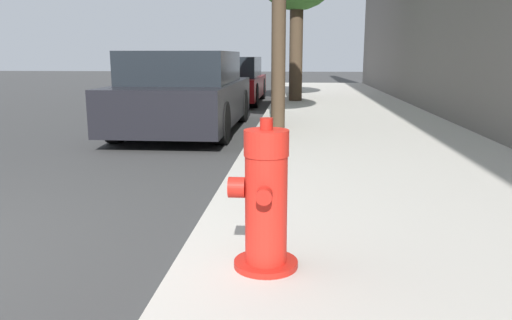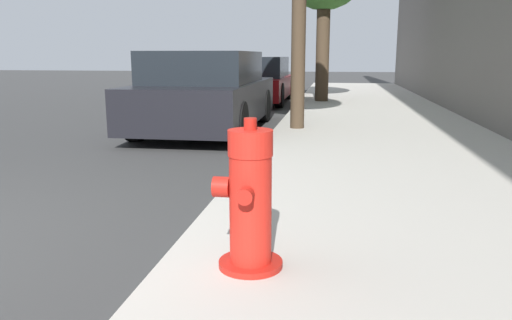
# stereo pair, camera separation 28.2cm
# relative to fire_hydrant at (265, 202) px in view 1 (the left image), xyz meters

# --- Properties ---
(sidewalk_slab) EXTENTS (3.50, 40.00, 0.14)m
(sidewalk_slab) POSITION_rel_fire_hydrant_xyz_m (1.21, -0.09, -0.46)
(sidewalk_slab) COLOR #B7B2A8
(sidewalk_slab) RESTS_ON ground_plane
(fire_hydrant) EXTENTS (0.40, 0.39, 0.86)m
(fire_hydrant) POSITION_rel_fire_hydrant_xyz_m (0.00, 0.00, 0.00)
(fire_hydrant) COLOR red
(fire_hydrant) RESTS_ON sidewalk_slab
(parked_car_near) EXTENTS (1.87, 4.30, 1.40)m
(parked_car_near) POSITION_rel_fire_hydrant_xyz_m (-1.83, 6.05, 0.15)
(parked_car_near) COLOR black
(parked_car_near) RESTS_ON ground_plane
(parked_car_mid) EXTENTS (1.69, 4.25, 1.30)m
(parked_car_mid) POSITION_rel_fire_hydrant_xyz_m (-1.74, 11.55, 0.10)
(parked_car_mid) COLOR maroon
(parked_car_mid) RESTS_ON ground_plane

